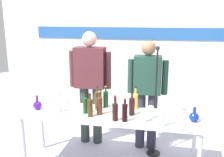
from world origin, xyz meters
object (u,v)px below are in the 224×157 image
(display_table, at_px, (110,118))
(wine_bottle_2, at_px, (125,111))
(presenter_right, at_px, (147,89))
(wine_glass_left_4, at_px, (60,110))
(presenter_left, at_px, (90,80))
(wine_bottle_6, at_px, (106,98))
(decanter_blue_left, at_px, (37,105))
(wine_glass_right_2, at_px, (151,110))
(wine_bottle_4, at_px, (97,99))
(wine_bottle_7, at_px, (85,104))
(wine_glass_right_1, at_px, (162,109))
(wine_bottle_3, at_px, (90,106))
(decanter_blue_right, at_px, (194,117))
(wine_glass_left_0, at_px, (60,105))
(wine_glass_right_4, at_px, (168,116))
(wine_glass_left_3, at_px, (59,95))
(wine_bottle_0, at_px, (132,105))
(wine_bottle_5, at_px, (100,105))
(wine_bottle_8, at_px, (115,110))
(wine_glass_right_3, at_px, (162,118))
(microphone_stand, at_px, (155,120))
(wine_glass_left_1, at_px, (67,103))
(wine_glass_left_2, at_px, (52,100))
(wine_glass_right_0, at_px, (144,112))

(display_table, height_order, wine_bottle_2, wine_bottle_2)
(presenter_right, relative_size, wine_glass_left_4, 11.13)
(presenter_left, distance_m, wine_bottle_6, 0.52)
(display_table, distance_m, decanter_blue_left, 1.00)
(wine_glass_right_2, bearing_deg, wine_bottle_4, 165.27)
(wine_bottle_7, distance_m, wine_glass_right_1, 0.97)
(presenter_right, bearing_deg, wine_bottle_7, -139.13)
(wine_bottle_4, bearing_deg, wine_bottle_3, -94.01)
(decanter_blue_right, distance_m, wine_glass_left_0, 1.70)
(presenter_right, bearing_deg, decanter_blue_left, -155.54)
(decanter_blue_left, distance_m, decanter_blue_right, 2.02)
(display_table, xyz_separation_m, presenter_right, (0.43, 0.61, 0.24))
(presenter_right, bearing_deg, wine_glass_right_4, -69.66)
(presenter_left, relative_size, wine_glass_left_3, 10.29)
(display_table, relative_size, presenter_left, 1.33)
(wine_bottle_0, height_order, wine_glass_left_0, wine_bottle_0)
(display_table, bearing_deg, wine_glass_left_4, -156.14)
(presenter_left, bearing_deg, wine_glass_left_3, -134.76)
(wine_bottle_0, xyz_separation_m, wine_bottle_4, (-0.49, 0.12, 0.01))
(wine_bottle_5, relative_size, wine_glass_left_3, 1.83)
(presenter_right, height_order, wine_bottle_3, presenter_right)
(wine_bottle_8, bearing_deg, wine_glass_right_3, -6.49)
(wine_bottle_7, relative_size, microphone_stand, 0.18)
(wine_bottle_0, bearing_deg, wine_bottle_2, -104.44)
(presenter_left, relative_size, wine_glass_right_2, 11.08)
(display_table, distance_m, wine_bottle_8, 0.29)
(decanter_blue_right, relative_size, wine_glass_right_2, 1.14)
(wine_bottle_5, bearing_deg, wine_glass_left_3, 156.88)
(wine_glass_right_1, bearing_deg, presenter_right, 111.77)
(wine_bottle_4, relative_size, wine_bottle_5, 1.03)
(wine_bottle_8, xyz_separation_m, wine_glass_left_3, (-0.91, 0.44, -0.01))
(wine_bottle_4, relative_size, microphone_stand, 0.20)
(wine_glass_left_0, relative_size, wine_glass_left_1, 0.95)
(decanter_blue_right, distance_m, wine_glass_left_1, 1.62)
(microphone_stand, bearing_deg, presenter_right, 125.71)
(wine_glass_left_2, bearing_deg, wine_bottle_6, 10.95)
(decanter_blue_right, relative_size, wine_glass_left_0, 1.31)
(wine_glass_right_3, bearing_deg, presenter_right, 104.82)
(display_table, distance_m, wine_bottle_6, 0.32)
(display_table, bearing_deg, decanter_blue_left, -177.69)
(wine_bottle_2, distance_m, wine_glass_right_1, 0.49)
(display_table, relative_size, decanter_blue_left, 12.02)
(wine_glass_left_0, bearing_deg, presenter_right, 31.25)
(display_table, height_order, wine_glass_left_1, wine_glass_left_1)
(presenter_left, height_order, presenter_right, presenter_left)
(wine_bottle_5, distance_m, wine_glass_left_4, 0.50)
(display_table, bearing_deg, decanter_blue_right, -2.20)
(presenter_right, bearing_deg, display_table, -125.56)
(wine_bottle_2, xyz_separation_m, wine_glass_right_0, (0.22, 0.02, -0.00))
(wine_glass_left_2, relative_size, wine_glass_right_0, 0.85)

